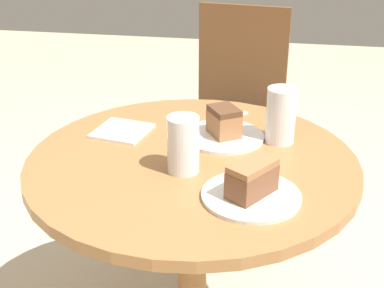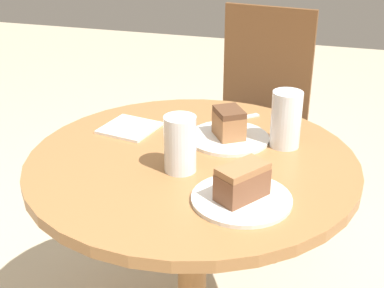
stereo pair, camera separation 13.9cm
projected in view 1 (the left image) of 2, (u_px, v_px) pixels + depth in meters
table at (192, 211)px, 1.48m from camera, size 0.87×0.87×0.72m
chair at (234, 119)px, 2.25m from camera, size 0.45×0.45×0.94m
plate_near at (224, 136)px, 1.52m from camera, size 0.23×0.23×0.01m
plate_far at (251, 196)px, 1.22m from camera, size 0.23×0.23×0.01m
cake_slice_near at (224, 121)px, 1.50m from camera, size 0.11×0.11×0.08m
cake_slice_far at (252, 179)px, 1.20m from camera, size 0.12×0.14×0.08m
glass_lemonade at (281, 118)px, 1.47m from camera, size 0.08×0.08×0.16m
glass_water at (183, 148)px, 1.32m from camera, size 0.08×0.08×0.14m
napkin_stack at (122, 131)px, 1.55m from camera, size 0.17×0.17×0.01m
fork at (223, 118)px, 1.65m from camera, size 0.15×0.13×0.00m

